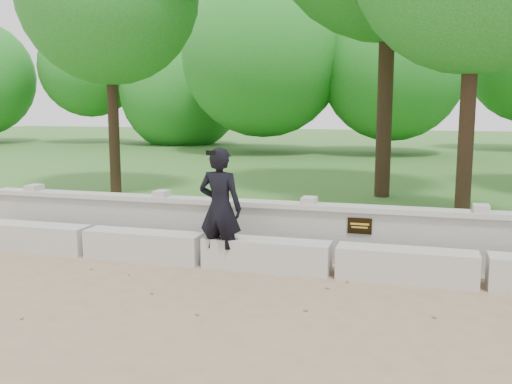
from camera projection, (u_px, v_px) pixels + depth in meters
ground at (308, 323)px, 6.37m from camera, size 80.00×80.00×0.00m
lawn at (385, 172)px, 19.65m from camera, size 40.00×22.00×0.25m
concrete_bench at (334, 260)px, 8.14m from camera, size 11.90×0.45×0.45m
parapet_wall at (341, 233)px, 8.77m from camera, size 12.50×0.35×0.90m
man_main at (220, 208)px, 8.40m from camera, size 0.69×0.61×1.81m
shrub_a at (219, 205)px, 10.58m from camera, size 0.40×0.33×0.66m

